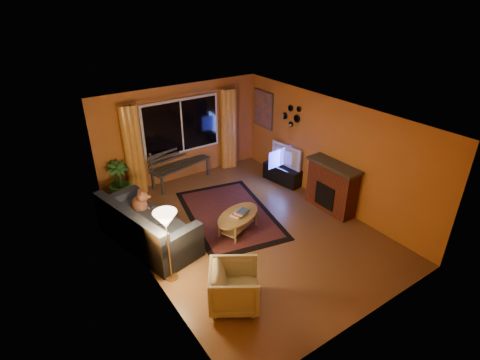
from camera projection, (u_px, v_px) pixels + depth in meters
floor at (248, 229)px, 8.03m from camera, size 4.50×6.00×0.02m
ceiling at (249, 116)px, 6.87m from camera, size 4.50×6.00×0.02m
wall_back at (181, 133)px, 9.66m from camera, size 4.50×0.02×2.50m
wall_left at (139, 211)px, 6.32m from camera, size 0.02×6.00×2.50m
wall_right at (329, 152)px, 8.57m from camera, size 0.02×6.00×2.50m
window at (182, 126)px, 9.52m from camera, size 2.00×0.02×1.30m
curtain_rod at (180, 96)px, 9.12m from camera, size 3.20×0.03×0.03m
curtain_left at (133, 151)px, 8.95m from camera, size 0.36×0.36×2.24m
curtain_right at (228, 129)px, 10.29m from camera, size 0.36×0.36×2.24m
bench at (181, 173)px, 9.83m from camera, size 1.74×0.85×0.50m
potted_plant at (119, 181)px, 8.91m from camera, size 0.69×0.69×0.99m
sofa at (147, 223)px, 7.40m from camera, size 1.45×2.42×0.91m
dog at (139, 202)px, 7.69m from camera, size 0.41×0.49×0.47m
armchair at (235, 285)px, 5.96m from camera, size 1.04×1.05×0.80m
floor_lamp at (168, 247)px, 6.36m from camera, size 0.25×0.25×1.37m
rug at (229, 214)px, 8.52m from camera, size 2.34×3.14×0.02m
coffee_table at (238, 223)px, 7.85m from camera, size 1.49×1.49×0.42m
tv_console at (282, 174)px, 9.84m from camera, size 0.54×1.12×0.45m
television at (283, 156)px, 9.61m from camera, size 0.22×1.01×0.58m
fireplace at (332, 188)px, 8.50m from camera, size 0.40×1.20×1.10m
mirror_cluster at (291, 115)px, 9.25m from camera, size 0.06×0.60×0.56m
painting at (263, 109)px, 10.17m from camera, size 0.04×0.76×0.96m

